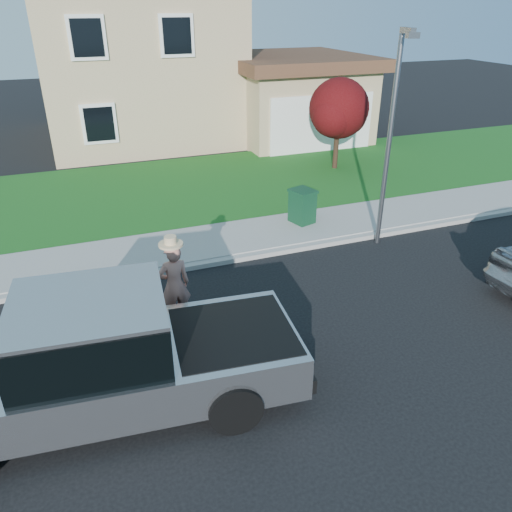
{
  "coord_description": "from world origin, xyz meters",
  "views": [
    {
      "loc": [
        -3.39,
        -7.51,
        5.73
      ],
      "look_at": [
        -0.26,
        0.78,
        1.2
      ],
      "focal_mm": 35.0,
      "sensor_mm": 36.0,
      "label": 1
    }
  ],
  "objects": [
    {
      "name": "house",
      "position": [
        1.31,
        16.38,
        3.17
      ],
      "size": [
        14.0,
        11.3,
        6.85
      ],
      "color": "tan",
      "rests_on": "ground"
    },
    {
      "name": "woman",
      "position": [
        -1.94,
        0.8,
        0.9
      ],
      "size": [
        0.66,
        0.46,
        1.9
      ],
      "rotation": [
        0.0,
        0.0,
        3.22
      ],
      "color": "tan",
      "rests_on": "ground"
    },
    {
      "name": "street_lamp",
      "position": [
        3.87,
        2.54,
        2.99
      ],
      "size": [
        0.31,
        0.69,
        5.24
      ],
      "rotation": [
        0.0,
        0.0,
        -0.19
      ],
      "color": "slate",
      "rests_on": "ground"
    },
    {
      "name": "trash_bin",
      "position": [
        2.44,
        4.25,
        0.63
      ],
      "size": [
        0.75,
        0.81,
        0.95
      ],
      "rotation": [
        0.0,
        0.0,
        0.28
      ],
      "color": "#0F371F",
      "rests_on": "sidewalk"
    },
    {
      "name": "lawn",
      "position": [
        1.0,
        8.5,
        0.05
      ],
      "size": [
        40.0,
        7.0,
        0.1
      ],
      "primitive_type": "cube",
      "color": "#154917",
      "rests_on": "ground"
    },
    {
      "name": "curb",
      "position": [
        1.0,
        2.9,
        0.06
      ],
      "size": [
        40.0,
        0.2,
        0.12
      ],
      "primitive_type": "cube",
      "color": "gray",
      "rests_on": "ground"
    },
    {
      "name": "pickup_truck",
      "position": [
        -3.41,
        -1.12,
        0.93
      ],
      "size": [
        6.21,
        2.63,
        1.99
      ],
      "rotation": [
        0.0,
        0.0,
        -0.1
      ],
      "color": "black",
      "rests_on": "ground"
    },
    {
      "name": "sidewalk",
      "position": [
        1.0,
        4.0,
        0.07
      ],
      "size": [
        40.0,
        2.0,
        0.15
      ],
      "primitive_type": "cube",
      "color": "gray",
      "rests_on": "ground"
    },
    {
      "name": "ornamental_tree",
      "position": [
        5.95,
        8.66,
        2.2
      ],
      "size": [
        2.39,
        2.16,
        3.28
      ],
      "color": "black",
      "rests_on": "lawn"
    },
    {
      "name": "ground",
      "position": [
        0.0,
        0.0,
        0.0
      ],
      "size": [
        80.0,
        80.0,
        0.0
      ],
      "primitive_type": "plane",
      "color": "black",
      "rests_on": "ground"
    }
  ]
}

